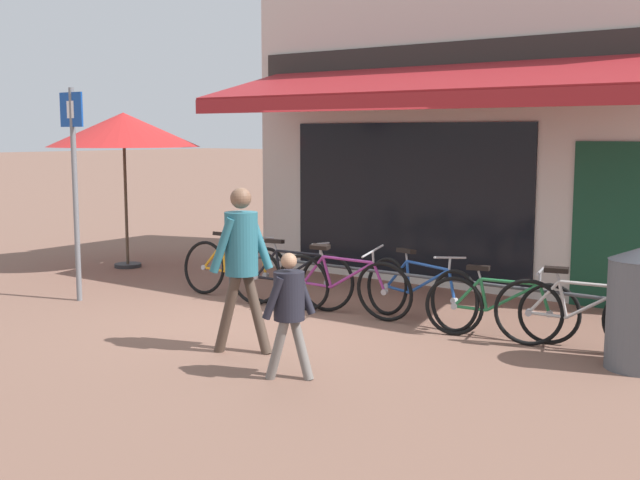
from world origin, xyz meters
name	(u,v)px	position (x,y,z in m)	size (l,w,h in m)	color
ground_plane	(294,319)	(0.00, 0.00, 0.00)	(160.00, 160.00, 0.00)	brown
shop_front	(502,110)	(0.68, 4.27, 2.56)	(7.09, 4.87, 5.12)	beige
bike_rack_rail	(390,277)	(0.89, 0.72, 0.49)	(5.25, 0.04, 0.57)	#47494F
bicycle_orange	(234,269)	(-1.41, 0.49, 0.39)	(1.81, 0.52, 0.90)	black
bicycle_black	(291,278)	(-0.42, 0.48, 0.38)	(1.70, 0.63, 0.87)	black
bicycle_purple	(342,285)	(0.40, 0.44, 0.39)	(1.86, 0.52, 0.89)	black
bicycle_blue	(419,291)	(1.29, 0.72, 0.38)	(1.76, 0.61, 0.86)	black
bicycle_green	(500,307)	(2.38, 0.56, 0.35)	(1.62, 0.61, 0.79)	black
bicycle_silver	(582,314)	(3.25, 0.59, 0.39)	(1.77, 0.58, 0.87)	black
pedestrian_adult	(241,252)	(0.51, -1.48, 1.02)	(0.55, 0.58, 1.68)	#47382D
pedestrian_child	(289,303)	(1.44, -1.89, 0.70)	(0.40, 0.48, 1.16)	slate
parking_sign	(74,173)	(-2.94, -0.87, 1.68)	(0.44, 0.07, 2.78)	slate
cafe_parasol	(124,130)	(-4.53, 1.29, 2.25)	(2.45, 2.45, 2.53)	#4C3D2D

